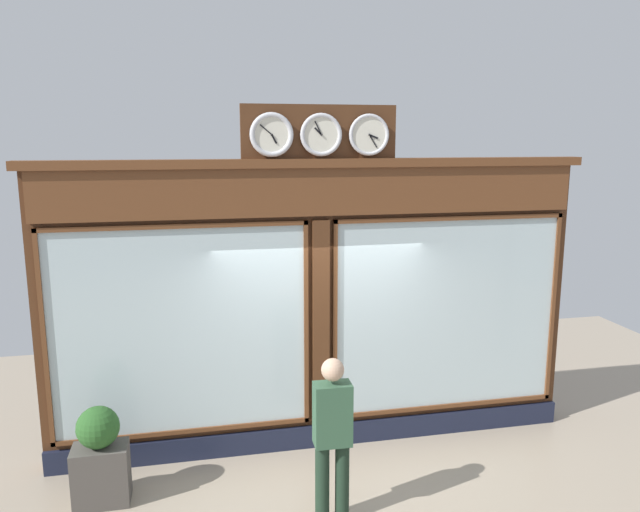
# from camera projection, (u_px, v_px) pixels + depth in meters

# --- Properties ---
(shop_facade) EXTENTS (6.50, 0.42, 4.11)m
(shop_facade) POSITION_uv_depth(u_px,v_px,m) (318.00, 303.00, 7.36)
(shop_facade) COLOR #4C2B16
(shop_facade) RESTS_ON ground_plane
(pedestrian) EXTENTS (0.36, 0.23, 1.69)m
(pedestrian) POSITION_uv_depth(u_px,v_px,m) (332.00, 433.00, 5.91)
(pedestrian) COLOR #1C2F21
(pedestrian) RESTS_ON ground_plane
(planter_box) EXTENTS (0.56, 0.36, 0.62)m
(planter_box) POSITION_uv_depth(u_px,v_px,m) (101.00, 475.00, 6.33)
(planter_box) COLOR #4C4742
(planter_box) RESTS_ON ground_plane
(planter_shrub) EXTENTS (0.43, 0.43, 0.43)m
(planter_shrub) POSITION_uv_depth(u_px,v_px,m) (98.00, 427.00, 6.23)
(planter_shrub) COLOR #285623
(planter_shrub) RESTS_ON planter_box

